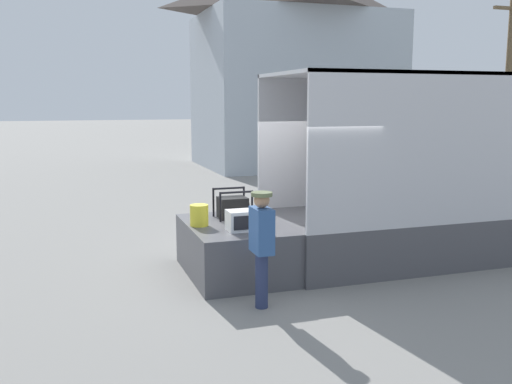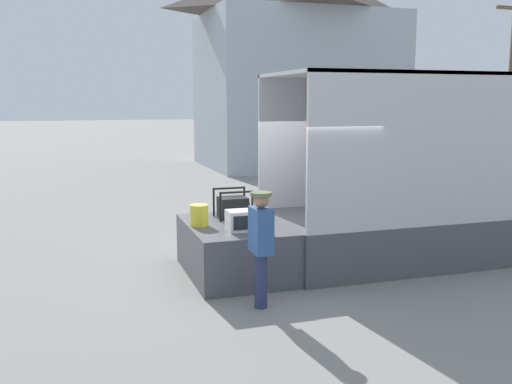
% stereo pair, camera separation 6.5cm
% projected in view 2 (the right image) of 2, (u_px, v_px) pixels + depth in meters
% --- Properties ---
extents(ground_plane, '(160.00, 160.00, 0.00)m').
position_uv_depth(ground_plane, '(279.00, 269.00, 9.84)').
color(ground_plane, gray).
extents(box_truck, '(6.71, 2.35, 3.35)m').
position_uv_depth(box_truck, '(470.00, 202.00, 10.88)').
color(box_truck, silver).
rests_on(box_truck, ground).
extents(tailgate_deck, '(1.58, 2.23, 0.86)m').
position_uv_depth(tailgate_deck, '(235.00, 249.00, 9.54)').
color(tailgate_deck, '#4C4C51').
rests_on(tailgate_deck, ground).
extents(microwave, '(0.55, 0.38, 0.32)m').
position_uv_depth(microwave, '(245.00, 220.00, 8.97)').
color(microwave, white).
rests_on(microwave, tailgate_deck).
extents(portable_generator, '(0.60, 0.51, 0.51)m').
position_uv_depth(portable_generator, '(234.00, 207.00, 9.92)').
color(portable_generator, black).
rests_on(portable_generator, tailgate_deck).
extents(orange_bucket, '(0.30, 0.30, 0.35)m').
position_uv_depth(orange_bucket, '(199.00, 215.00, 9.29)').
color(orange_bucket, yellow).
rests_on(orange_bucket, tailgate_deck).
extents(worker_person, '(0.30, 0.44, 1.65)m').
position_uv_depth(worker_person, '(261.00, 238.00, 7.87)').
color(worker_person, navy).
rests_on(worker_person, ground).
extents(house_backdrop, '(8.47, 6.35, 8.88)m').
position_uv_depth(house_backdrop, '(297.00, 63.00, 25.12)').
color(house_backdrop, '#A8B2BC').
rests_on(house_backdrop, ground).
extents(utility_pole, '(1.80, 0.28, 7.01)m').
position_uv_depth(utility_pole, '(512.00, 81.00, 22.39)').
color(utility_pole, brown).
rests_on(utility_pole, ground).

